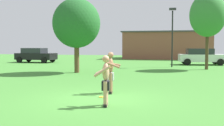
% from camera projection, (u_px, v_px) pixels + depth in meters
% --- Properties ---
extents(ground_plane, '(80.00, 80.00, 0.00)m').
position_uv_depth(ground_plane, '(99.00, 99.00, 10.05)').
color(ground_plane, '#428433').
extents(player_with_cap, '(0.60, 0.64, 1.63)m').
position_uv_depth(player_with_cap, '(105.00, 79.00, 8.81)').
color(player_with_cap, black).
rests_on(player_with_cap, ground_plane).
extents(player_in_gray, '(0.65, 0.66, 1.67)m').
position_uv_depth(player_in_gray, '(111.00, 72.00, 11.17)').
color(player_in_gray, black).
rests_on(player_in_gray, ground_plane).
extents(frisbee, '(0.24, 0.24, 0.03)m').
position_uv_depth(frisbee, '(102.00, 97.00, 10.32)').
color(frisbee, yellow).
rests_on(frisbee, ground_plane).
extents(car_black_near_post, '(4.41, 2.27, 1.58)m').
position_uv_depth(car_black_near_post, '(36.00, 55.00, 30.30)').
color(car_black_near_post, black).
rests_on(car_black_near_post, ground_plane).
extents(car_white_far_end, '(4.47, 2.41, 1.58)m').
position_uv_depth(car_white_far_end, '(201.00, 56.00, 26.74)').
color(car_white_far_end, white).
rests_on(car_white_far_end, ground_plane).
extents(lamp_post, '(0.60, 0.24, 5.12)m').
position_uv_depth(lamp_post, '(172.00, 30.00, 23.99)').
color(lamp_post, black).
rests_on(lamp_post, ground_plane).
extents(outbuilding_behind_lot, '(11.95, 6.80, 3.74)m').
position_uv_depth(outbuilding_behind_lot, '(167.00, 45.00, 38.44)').
color(outbuilding_behind_lot, brown).
rests_on(outbuilding_behind_lot, ground_plane).
extents(tree_right_field, '(3.30, 3.30, 5.15)m').
position_uv_depth(tree_right_field, '(76.00, 23.00, 19.14)').
color(tree_right_field, brown).
rests_on(tree_right_field, ground_plane).
extents(tree_behind_players, '(2.77, 2.77, 5.96)m').
position_uv_depth(tree_behind_players, '(208.00, 15.00, 21.50)').
color(tree_behind_players, '#4C3823').
rests_on(tree_behind_players, ground_plane).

